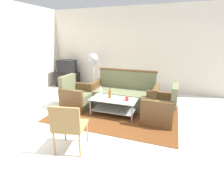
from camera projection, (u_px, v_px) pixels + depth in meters
ground_plane at (104, 128)px, 3.63m from camera, size 14.00×14.00×0.00m
wall_back at (137, 50)px, 5.98m from camera, size 6.52×0.12×2.80m
rug at (115, 113)px, 4.31m from camera, size 2.97×2.00×0.01m
couch at (124, 95)px, 4.74m from camera, size 1.81×0.77×0.96m
armchair_left at (77, 97)px, 4.61m from camera, size 0.73×0.79×0.85m
armchair_right at (160, 109)px, 3.86m from camera, size 0.72×0.78×0.85m
coffee_table at (114, 104)px, 4.21m from camera, size 1.10×0.60×0.40m
bottle_clear at (101, 92)px, 4.27m from camera, size 0.07×0.07×0.27m
bottle_brown at (110, 94)px, 4.18m from camera, size 0.07×0.07×0.25m
cup at (127, 99)px, 4.00m from camera, size 0.08×0.08×0.10m
tv_stand at (68, 79)px, 6.67m from camera, size 0.80×0.50×0.52m
television at (67, 66)px, 6.53m from camera, size 0.61×0.46×0.48m
pedestal_fan at (93, 61)px, 6.15m from camera, size 0.36×0.36×1.27m
wicker_chair at (68, 124)px, 2.76m from camera, size 0.57×0.57×0.84m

